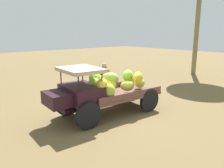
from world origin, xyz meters
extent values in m
plane|color=brown|center=(0.00, 0.00, 0.00)|extent=(60.00, 60.00, 0.00)
cube|color=black|center=(-0.22, 0.08, 0.51)|extent=(4.02, 0.70, 0.16)
cylinder|color=black|center=(1.28, 0.79, 0.46)|extent=(0.92, 0.20, 0.91)
cylinder|color=black|center=(1.18, -0.81, 0.46)|extent=(0.92, 0.20, 0.91)
cylinder|color=black|center=(-1.51, 0.97, 0.46)|extent=(0.92, 0.20, 0.91)
cylinder|color=black|center=(-1.62, -0.63, 0.46)|extent=(0.92, 0.20, 0.91)
cube|color=brown|center=(-0.67, 0.11, 0.69)|extent=(3.10, 1.91, 0.10)
cube|color=brown|center=(-0.62, 0.91, 0.85)|extent=(3.00, 0.27, 0.22)
cube|color=brown|center=(-0.72, -0.69, 0.85)|extent=(3.00, 0.27, 0.22)
cube|color=black|center=(1.03, 0.00, 1.01)|extent=(1.20, 1.59, 0.55)
cube|color=black|center=(1.93, -0.06, 0.96)|extent=(0.77, 1.11, 0.44)
cylinder|color=black|center=(1.51, 0.62, 1.56)|extent=(0.04, 0.04, 0.55)
cylinder|color=black|center=(1.43, -0.67, 1.56)|extent=(0.04, 0.04, 0.55)
cylinder|color=black|center=(0.63, 0.67, 1.56)|extent=(0.04, 0.04, 0.55)
cylinder|color=black|center=(0.55, -0.62, 1.56)|extent=(0.04, 0.04, 0.55)
cube|color=tan|center=(1.03, 0.00, 1.84)|extent=(1.32, 1.60, 0.12)
ellipsoid|color=gold|center=(-0.69, 0.55, 1.10)|extent=(0.72, 0.69, 0.50)
ellipsoid|color=yellow|center=(0.55, 0.58, 1.36)|extent=(0.68, 0.67, 0.48)
ellipsoid|color=#86C32E|center=(0.04, -0.54, 1.36)|extent=(0.72, 0.73, 0.55)
ellipsoid|color=#8ABE34|center=(-0.90, 0.35, 1.45)|extent=(0.68, 0.68, 0.53)
ellipsoid|color=#93B732|center=(0.32, 0.65, 1.11)|extent=(0.74, 0.78, 0.63)
ellipsoid|color=#8FBE37|center=(-0.07, 0.15, 1.10)|extent=(0.78, 0.78, 0.46)
ellipsoid|color=yellow|center=(-1.15, 0.21, 1.24)|extent=(0.52, 0.52, 0.51)
ellipsoid|color=#8BB143|center=(0.54, 0.13, 1.28)|extent=(0.72, 0.76, 0.58)
ellipsoid|color=yellow|center=(-0.11, -0.40, 1.06)|extent=(0.75, 0.63, 0.54)
ellipsoid|color=gold|center=(0.08, 0.28, 1.18)|extent=(0.82, 0.76, 0.55)
ellipsoid|color=gold|center=(-1.13, 0.68, 1.38)|extent=(0.73, 0.64, 0.50)
ellipsoid|color=gold|center=(-0.64, -0.49, 1.14)|extent=(0.70, 0.60, 0.55)
ellipsoid|color=yellow|center=(-0.21, -0.53, 1.19)|extent=(0.65, 0.65, 0.45)
ellipsoid|color=#89B441|center=(-0.07, 0.27, 1.42)|extent=(0.86, 0.85, 0.58)
ellipsoid|color=gold|center=(-0.33, -0.44, 1.16)|extent=(0.82, 0.84, 0.64)
ellipsoid|color=#BDCE3B|center=(-1.75, 0.22, 0.99)|extent=(0.65, 0.69, 0.53)
cylinder|color=#BCB29E|center=(-1.19, -1.30, 0.40)|extent=(0.15, 0.15, 0.80)
cylinder|color=#BCB29E|center=(-0.93, -1.29, 0.40)|extent=(0.15, 0.15, 0.80)
cube|color=olive|center=(-1.06, -1.30, 1.12)|extent=(0.41, 0.26, 0.64)
cylinder|color=olive|center=(-1.16, -1.20, 1.22)|extent=(0.34, 0.37, 0.10)
cylinder|color=olive|center=(-0.96, -1.19, 1.22)|extent=(0.31, 0.38, 0.10)
sphere|color=#865F4C|center=(-1.06, -1.30, 1.55)|extent=(0.22, 0.22, 0.22)
cylinder|color=#8E7851|center=(-1.06, -1.30, 1.62)|extent=(0.34, 0.34, 0.02)
cylinder|color=#8E7851|center=(-1.06, -1.30, 1.68)|extent=(0.20, 0.20, 0.10)
cube|color=olive|center=(-2.36, -0.81, 0.22)|extent=(0.54, 0.53, 0.44)
ellipsoid|color=#ABC24A|center=(-2.30, -2.34, 0.19)|extent=(0.68, 0.64, 0.39)
cylinder|color=olive|center=(-10.41, -2.24, 3.53)|extent=(0.33, 0.33, 7.06)
camera|label=1|loc=(5.12, 6.45, 3.10)|focal=35.94mm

